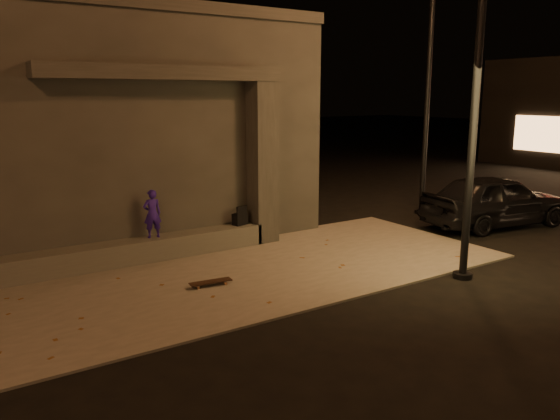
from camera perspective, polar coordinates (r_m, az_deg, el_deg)
ground at (r=8.85m, az=1.51°, el=-10.34°), size 120.00×120.00×0.00m
sidewalk at (r=10.44m, az=-4.78°, el=-6.71°), size 11.00×4.40×0.04m
building at (r=13.74m, az=-17.81°, el=8.28°), size 9.00×5.10×5.22m
ledge at (r=11.37m, az=-15.74°, el=-4.27°), size 6.00×0.55×0.45m
column at (r=12.35m, az=-1.85°, el=4.91°), size 0.55×0.55×3.60m
canopy at (r=11.33m, az=-11.90°, el=13.86°), size 5.00×0.70×0.28m
skateboarder at (r=11.37m, az=-13.20°, el=-0.38°), size 0.38×0.27×1.00m
backpack at (r=12.26m, az=-4.21°, el=-0.85°), size 0.35×0.26×0.44m
skateboard at (r=9.81m, az=-7.26°, el=-7.48°), size 0.77×0.28×0.08m
street_lamp_0 at (r=10.31m, az=19.99°, el=14.21°), size 0.36×0.36×6.82m
street_lamp_2 at (r=15.92m, az=15.39°, el=15.57°), size 0.36×0.36×7.93m
car_a at (r=15.14m, az=21.59°, el=0.96°), size 4.23×2.24×1.37m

